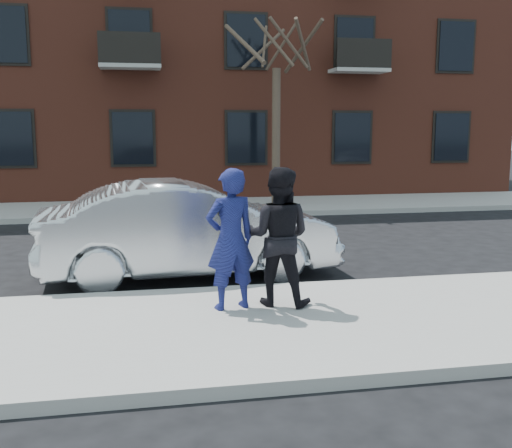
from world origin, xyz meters
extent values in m
plane|color=black|center=(0.00, 0.00, 0.00)|extent=(100.00, 100.00, 0.00)
cube|color=#999690|center=(0.00, -0.25, 0.07)|extent=(50.00, 3.50, 0.15)
cube|color=#999691|center=(0.00, 1.55, 0.07)|extent=(50.00, 0.10, 0.15)
cube|color=#999690|center=(0.00, 11.25, 0.07)|extent=(50.00, 3.50, 0.15)
cube|color=#999691|center=(0.00, 9.45, 0.07)|extent=(50.00, 0.10, 0.15)
cube|color=brown|center=(2.00, 18.00, 6.00)|extent=(24.00, 10.00, 12.00)
cube|color=black|center=(3.90, 12.94, 2.20)|extent=(1.30, 0.06, 1.70)
cube|color=black|center=(11.50, 12.94, 2.20)|extent=(1.30, 0.06, 1.70)
cube|color=black|center=(3.90, 12.94, 5.40)|extent=(1.30, 0.06, 1.70)
cube|color=black|center=(11.50, 12.94, 5.40)|extent=(1.30, 0.06, 1.70)
cylinder|color=#3C2D23|center=(4.50, 11.00, 2.25)|extent=(0.26, 0.26, 4.20)
imported|color=#B7BABF|center=(1.12, 2.85, 0.84)|extent=(5.21, 2.19, 1.68)
imported|color=navy|center=(1.50, 0.46, 1.11)|extent=(0.79, 0.62, 1.92)
cube|color=black|center=(1.39, 0.65, 1.43)|extent=(0.10, 0.14, 0.08)
imported|color=black|center=(2.18, 0.54, 1.11)|extent=(1.14, 1.04, 1.92)
cube|color=black|center=(2.11, 0.76, 1.21)|extent=(0.10, 0.15, 0.06)
camera|label=1|loc=(0.36, -7.37, 2.62)|focal=42.00mm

